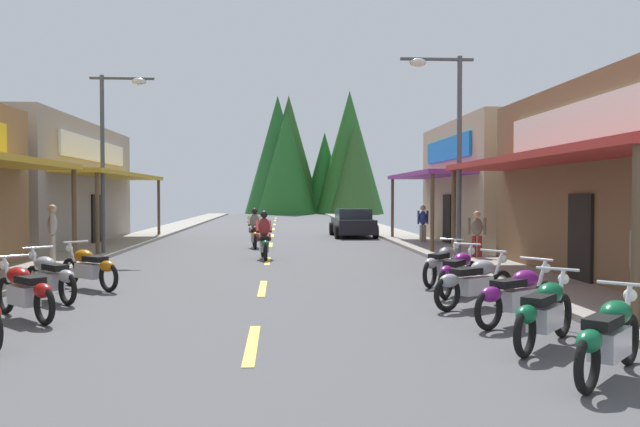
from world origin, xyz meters
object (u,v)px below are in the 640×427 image
(streetlamp_right, at_px, (448,129))
(pedestrian_strolling, at_px, (477,232))
(rider_cruising_trailing, at_px, (255,231))
(motorcycle_parked_left_4, at_px, (89,267))
(motorcycle_parked_right_1, at_px, (609,336))
(rider_cruising_lead, at_px, (264,239))
(motorcycle_parked_left_2, at_px, (24,290))
(pedestrian_by_shop, at_px, (423,222))
(motorcycle_parked_right_5, at_px, (458,271))
(motorcycle_parked_left_3, at_px, (50,276))
(motorcycle_parked_right_3, at_px, (517,294))
(motorcycle_parked_right_4, at_px, (474,281))
(motorcycle_parked_right_2, at_px, (544,311))
(motorcycle_parked_right_6, at_px, (443,263))
(pedestrian_waiting, at_px, (52,231))
(streetlamp_left, at_px, (112,138))
(parked_car_curbside, at_px, (353,223))

(streetlamp_right, bearing_deg, pedestrian_strolling, 46.22)
(rider_cruising_trailing, bearing_deg, motorcycle_parked_left_4, 159.08)
(motorcycle_parked_right_1, bearing_deg, rider_cruising_lead, 61.44)
(motorcycle_parked_left_2, height_order, pedestrian_by_shop, pedestrian_by_shop)
(motorcycle_parked_right_1, xyz_separation_m, pedestrian_by_shop, (2.28, 19.28, 0.47))
(streetlamp_right, relative_size, motorcycle_parked_left_2, 3.84)
(motorcycle_parked_right_1, bearing_deg, motorcycle_parked_right_5, 44.30)
(motorcycle_parked_left_3, xyz_separation_m, rider_cruising_trailing, (3.47, 12.42, 0.17))
(streetlamp_right, distance_m, pedestrian_strolling, 3.62)
(motorcycle_parked_right_3, bearing_deg, motorcycle_parked_left_2, 138.94)
(streetlamp_right, distance_m, motorcycle_parked_right_4, 7.78)
(motorcycle_parked_right_2, relative_size, motorcycle_parked_left_4, 1.00)
(motorcycle_parked_right_5, distance_m, motorcycle_parked_right_6, 1.51)
(rider_cruising_trailing, height_order, pedestrian_strolling, pedestrian_strolling)
(motorcycle_parked_left_4, bearing_deg, motorcycle_parked_right_3, -167.23)
(motorcycle_parked_left_3, xyz_separation_m, pedestrian_by_shop, (10.43, 13.50, 0.47))
(motorcycle_parked_left_2, relative_size, pedestrian_waiting, 0.89)
(streetlamp_left, distance_m, motorcycle_parked_right_1, 18.12)
(motorcycle_parked_right_5, distance_m, motorcycle_parked_left_2, 8.22)
(motorcycle_parked_right_1, height_order, pedestrian_waiting, pedestrian_waiting)
(motorcycle_parked_right_6, xyz_separation_m, parked_car_curbside, (-0.14, 16.99, 0.20))
(motorcycle_parked_right_1, xyz_separation_m, motorcycle_parked_right_3, (0.09, 3.01, 0.00))
(parked_car_curbside, bearing_deg, motorcycle_parked_right_1, 179.54)
(rider_cruising_lead, height_order, pedestrian_strolling, pedestrian_strolling)
(pedestrian_waiting, bearing_deg, motorcycle_parked_right_6, -35.49)
(rider_cruising_lead, bearing_deg, pedestrian_strolling, -103.43)
(rider_cruising_lead, distance_m, rider_cruising_trailing, 4.47)
(streetlamp_left, bearing_deg, pedestrian_by_shop, 19.68)
(pedestrian_strolling, bearing_deg, motorcycle_parked_left_4, 136.49)
(motorcycle_parked_right_3, distance_m, motorcycle_parked_right_5, 3.07)
(pedestrian_by_shop, xyz_separation_m, pedestrian_strolling, (0.24, -6.52, -0.05))
(motorcycle_parked_right_4, relative_size, motorcycle_parked_right_6, 1.06)
(motorcycle_parked_right_3, relative_size, parked_car_curbside, 0.42)
(motorcycle_parked_left_2, distance_m, motorcycle_parked_left_4, 3.43)
(motorcycle_parked_left_4, bearing_deg, motorcycle_parked_right_4, -158.33)
(motorcycle_parked_right_4, xyz_separation_m, rider_cruising_lead, (-4.09, 9.18, 0.17))
(motorcycle_parked_right_4, height_order, motorcycle_parked_left_2, same)
(rider_cruising_lead, relative_size, pedestrian_by_shop, 1.30)
(motorcycle_parked_right_4, xyz_separation_m, pedestrian_waiting, (-10.11, 7.25, 0.56))
(rider_cruising_trailing, bearing_deg, motorcycle_parked_left_3, 159.88)
(streetlamp_right, height_order, motorcycle_parked_right_3, streetlamp_right)
(pedestrian_strolling, bearing_deg, rider_cruising_lead, 100.61)
(motorcycle_parked_left_2, relative_size, rider_cruising_lead, 0.74)
(streetlamp_left, xyz_separation_m, pedestrian_waiting, (-0.87, -3.30, -2.95))
(rider_cruising_lead, bearing_deg, motorcycle_parked_right_2, -166.46)
(motorcycle_parked_right_1, distance_m, motorcycle_parked_right_4, 4.58)
(motorcycle_parked_right_5, distance_m, motorcycle_parked_left_3, 8.18)
(motorcycle_parked_right_6, distance_m, motorcycle_parked_left_2, 8.80)
(motorcycle_parked_right_3, height_order, rider_cruising_lead, rider_cruising_lead)
(motorcycle_parked_left_4, relative_size, parked_car_curbside, 0.39)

